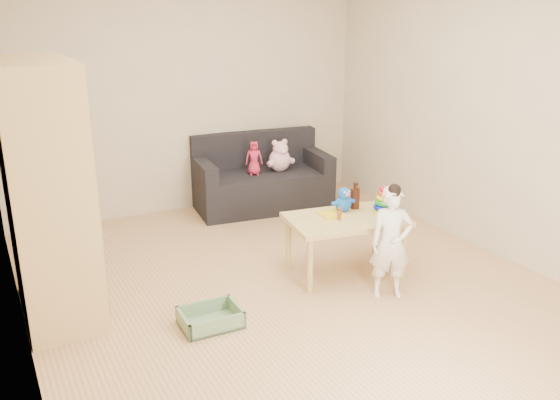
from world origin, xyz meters
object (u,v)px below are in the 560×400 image
sofa (262,190)px  toddler (391,244)px  wardrobe (47,193)px  play_table (345,245)px

sofa → toddler: (-0.06, -2.39, 0.23)m
wardrobe → sofa: size_ratio=1.26×
sofa → play_table: size_ratio=1.52×
wardrobe → sofa: bearing=30.8°
toddler → wardrobe: bearing=-177.4°
play_table → sofa: bearing=85.7°
wardrobe → play_table: (2.26, -0.45, -0.67)m
wardrobe → play_table: 2.40m
sofa → toddler: 2.40m
wardrobe → play_table: wardrobe is taller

